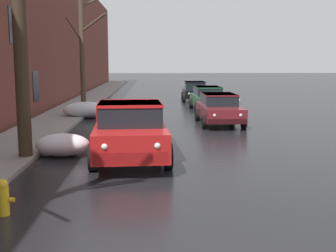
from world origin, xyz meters
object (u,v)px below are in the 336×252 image
(bare_tree_mid_block, at_px, (83,41))
(pickup_truck_red_approaching_near_lane, at_px, (130,129))
(fire_hydrant, at_px, (3,197))
(bare_tree_second_along_sidewalk, at_px, (19,39))
(sedan_black_parked_far_down_block, at_px, (195,91))
(sedan_green_parked_kerbside_mid, at_px, (208,98))
(sedan_maroon_parked_kerbside_close, at_px, (219,108))

(bare_tree_mid_block, distance_m, pickup_truck_red_approaching_near_lane, 12.12)
(bare_tree_mid_block, bearing_deg, fire_hydrant, -86.88)
(bare_tree_second_along_sidewalk, relative_size, pickup_truck_red_approaching_near_lane, 1.25)
(fire_hydrant, bearing_deg, bare_tree_second_along_sidewalk, 101.28)
(sedan_black_parked_far_down_block, bearing_deg, sedan_green_parked_kerbside_mid, -88.60)
(bare_tree_second_along_sidewalk, relative_size, fire_hydrant, 9.60)
(pickup_truck_red_approaching_near_lane, bearing_deg, sedan_maroon_parked_kerbside_close, 61.81)
(sedan_green_parked_kerbside_mid, bearing_deg, pickup_truck_red_approaching_near_lane, -107.38)
(sedan_black_parked_far_down_block, bearing_deg, bare_tree_second_along_sidewalk, -109.94)
(sedan_black_parked_far_down_block, relative_size, fire_hydrant, 5.57)
(pickup_truck_red_approaching_near_lane, bearing_deg, sedan_green_parked_kerbside_mid, 72.62)
(fire_hydrant, bearing_deg, sedan_green_parked_kerbside_mid, 70.73)
(pickup_truck_red_approaching_near_lane, height_order, fire_hydrant, pickup_truck_red_approaching_near_lane)
(bare_tree_second_along_sidewalk, height_order, sedan_black_parked_far_down_block, bare_tree_second_along_sidewalk)
(sedan_green_parked_kerbside_mid, height_order, sedan_black_parked_far_down_block, same)
(bare_tree_second_along_sidewalk, bearing_deg, pickup_truck_red_approaching_near_lane, 2.08)
(sedan_maroon_parked_kerbside_close, height_order, sedan_black_parked_far_down_block, same)
(sedan_green_parked_kerbside_mid, distance_m, fire_hydrant, 18.59)
(bare_tree_second_along_sidewalk, height_order, bare_tree_mid_block, bare_tree_mid_block)
(bare_tree_mid_block, relative_size, pickup_truck_red_approaching_near_lane, 1.37)
(bare_tree_second_along_sidewalk, bearing_deg, sedan_green_parked_kerbside_mid, 60.94)
(bare_tree_mid_block, xyz_separation_m, sedan_black_parked_far_down_block, (6.86, 7.69, -3.22))
(sedan_black_parked_far_down_block, bearing_deg, bare_tree_mid_block, -131.76)
(sedan_maroon_parked_kerbside_close, bearing_deg, bare_tree_second_along_sidewalk, -133.98)
(sedan_maroon_parked_kerbside_close, relative_size, sedan_green_parked_kerbside_mid, 0.96)
(pickup_truck_red_approaching_near_lane, xyz_separation_m, sedan_maroon_parked_kerbside_close, (3.77, 7.04, -0.13))
(bare_tree_mid_block, height_order, sedan_maroon_parked_kerbside_close, bare_tree_mid_block)
(pickup_truck_red_approaching_near_lane, xyz_separation_m, sedan_black_parked_far_down_block, (3.80, 19.00, -0.13))
(pickup_truck_red_approaching_near_lane, relative_size, sedan_maroon_parked_kerbside_close, 1.29)
(bare_tree_second_along_sidewalk, height_order, sedan_green_parked_kerbside_mid, bare_tree_second_along_sidewalk)
(bare_tree_second_along_sidewalk, height_order, fire_hydrant, bare_tree_second_along_sidewalk)
(pickup_truck_red_approaching_near_lane, distance_m, sedan_maroon_parked_kerbside_close, 7.99)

